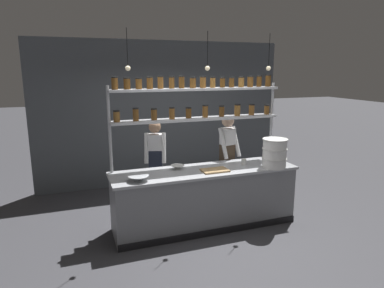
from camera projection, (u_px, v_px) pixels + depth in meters
name	position (u px, v px, depth m)	size (l,w,h in m)	color
ground_plane	(204.00, 225.00, 5.42)	(40.00, 40.00, 0.00)	#3D3D42
back_wall	(163.00, 113.00, 7.28)	(5.27, 0.12, 3.00)	#4C5156
prep_counter	(205.00, 198.00, 5.32)	(2.87, 0.76, 0.92)	gray
spice_shelf_unit	(197.00, 105.00, 5.32)	(2.76, 0.28, 2.33)	#ADAFB5
chef_left	(156.00, 161.00, 5.78)	(0.41, 0.34, 1.58)	black
chef_center	(227.00, 155.00, 5.94)	(0.41, 0.34, 1.66)	black
container_stack	(275.00, 153.00, 5.29)	(0.39, 0.39, 0.45)	white
cutting_board	(215.00, 170.00, 5.14)	(0.40, 0.26, 0.02)	#A88456
prep_bowl_near_left	(139.00, 178.00, 4.67)	(0.29, 0.29, 0.08)	#B2B7BC
prep_bowl_center_front	(177.00, 167.00, 5.24)	(0.21, 0.21, 0.06)	silver
serving_cup_front	(244.00, 162.00, 5.49)	(0.08, 0.08, 0.09)	silver
pendant_light_row	(205.00, 67.00, 4.89)	(2.23, 0.07, 0.55)	black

